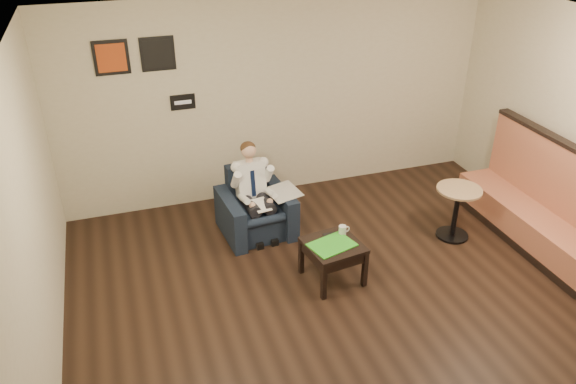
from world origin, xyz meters
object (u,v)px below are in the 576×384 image
object	(u,v)px
armchair	(256,204)
seated_man	(258,198)
side_table	(333,261)
coffee_mug	(342,230)
banquette	(544,199)
green_folder	(332,245)
cafe_table	(456,213)
smartphone	(330,234)

from	to	relation	value
armchair	seated_man	xyz separation A→B (m)	(0.01, -0.11, 0.15)
side_table	coffee_mug	xyz separation A→B (m)	(0.17, 0.15, 0.29)
banquette	coffee_mug	bearing A→B (deg)	173.25
coffee_mug	armchair	bearing A→B (deg)	124.05
green_folder	cafe_table	world-z (taller)	cafe_table
coffee_mug	banquette	bearing A→B (deg)	-6.75
coffee_mug	cafe_table	xyz separation A→B (m)	(1.64, 0.19, -0.19)
green_folder	coffee_mug	xyz separation A→B (m)	(0.20, 0.18, 0.04)
coffee_mug	smartphone	distance (m)	0.15
green_folder	banquette	distance (m)	2.71
armchair	side_table	distance (m)	1.36
banquette	side_table	bearing A→B (deg)	176.97
smartphone	banquette	world-z (taller)	banquette
green_folder	smartphone	bearing A→B (deg)	74.09
green_folder	smartphone	distance (m)	0.21
side_table	green_folder	distance (m)	0.25
armchair	smartphone	distance (m)	1.21
side_table	banquette	xyz separation A→B (m)	(2.67, -0.14, 0.41)
banquette	cafe_table	distance (m)	1.03
seated_man	green_folder	distance (m)	1.26
cafe_table	side_table	bearing A→B (deg)	-169.37
coffee_mug	smartphone	xyz separation A→B (m)	(-0.14, 0.02, -0.05)
cafe_table	smartphone	bearing A→B (deg)	-174.79
armchair	cafe_table	size ratio (longest dim) A/B	1.24
armchair	coffee_mug	xyz separation A→B (m)	(0.73, -1.08, 0.12)
seated_man	coffee_mug	xyz separation A→B (m)	(0.72, -0.97, -0.03)
banquette	cafe_table	bearing A→B (deg)	150.88
seated_man	smartphone	xyz separation A→B (m)	(0.57, -0.94, -0.08)
side_table	green_folder	xyz separation A→B (m)	(-0.03, -0.03, 0.25)
smartphone	cafe_table	world-z (taller)	cafe_table
green_folder	smartphone	xyz separation A→B (m)	(0.06, 0.20, -0.00)
green_folder	coffee_mug	distance (m)	0.27
smartphone	banquette	xyz separation A→B (m)	(2.64, -0.32, 0.16)
armchair	cafe_table	distance (m)	2.53
armchair	seated_man	distance (m)	0.19
armchair	green_folder	size ratio (longest dim) A/B	1.77
seated_man	green_folder	world-z (taller)	seated_man
green_folder	cafe_table	distance (m)	1.88
smartphone	seated_man	bearing A→B (deg)	123.20
coffee_mug	cafe_table	distance (m)	1.66
armchair	banquette	size ratio (longest dim) A/B	0.34
armchair	banquette	world-z (taller)	banquette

